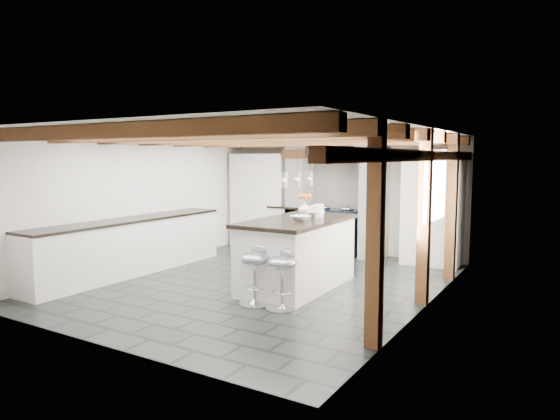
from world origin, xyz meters
The scene contains 6 objects.
ground centered at (0.00, 0.00, 0.00)m, with size 6.00×6.00×0.00m, color black.
room_shell centered at (-0.61, 1.42, 1.07)m, with size 6.00×6.03×6.00m.
range_cooker centered at (0.00, 2.68, 0.47)m, with size 1.00×0.63×0.99m.
kitchen_island centered at (0.61, 0.06, 0.53)m, with size 1.12×2.09×1.37m.
bar_stool_near centered at (0.98, -0.99, 0.48)m, with size 0.50×0.50×0.78m.
bar_stool_far centered at (0.57, -1.00, 0.49)m, with size 0.43×0.43×0.79m.
Camera 1 is at (4.15, -6.30, 1.93)m, focal length 32.00 mm.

